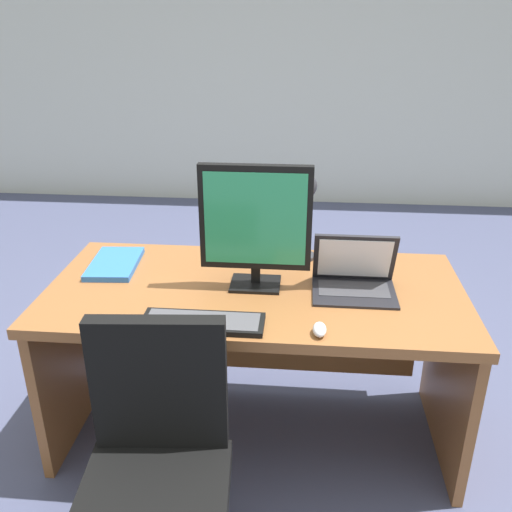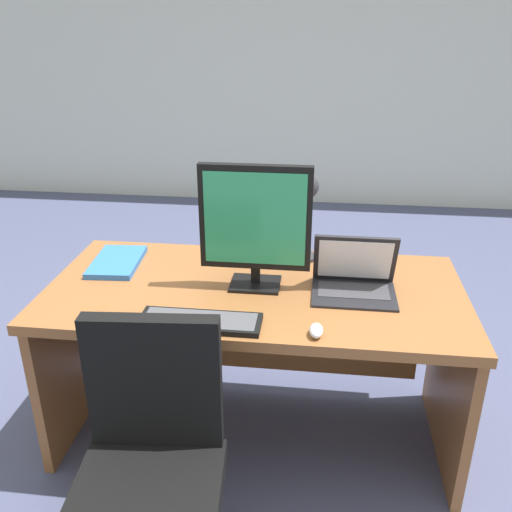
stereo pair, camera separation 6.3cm
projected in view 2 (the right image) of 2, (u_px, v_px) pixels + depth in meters
name	position (u px, v px, depth m)	size (l,w,h in m)	color
ground	(281.00, 284.00, 3.89)	(12.00, 12.00, 0.00)	#474C6B
back_wall	(300.00, 53.00, 5.04)	(10.00, 0.10, 2.80)	silver
desk	(256.00, 324.00, 2.35)	(1.67, 0.80, 0.74)	brown
monitor	(255.00, 222.00, 2.13)	(0.44, 0.16, 0.50)	black
laptop	(354.00, 274.00, 2.18)	(0.32, 0.25, 0.23)	black
keyboard	(200.00, 321.00, 1.96)	(0.44, 0.14, 0.02)	black
mouse	(316.00, 331.00, 1.89)	(0.05, 0.08, 0.04)	silver
desk_lamp	(306.00, 198.00, 2.35)	(0.12, 0.15, 0.40)	#2D2D33
book	(117.00, 262.00, 2.42)	(0.22, 0.33, 0.02)	blue
office_chair	(151.00, 490.00, 1.77)	(0.56, 0.56, 0.90)	black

